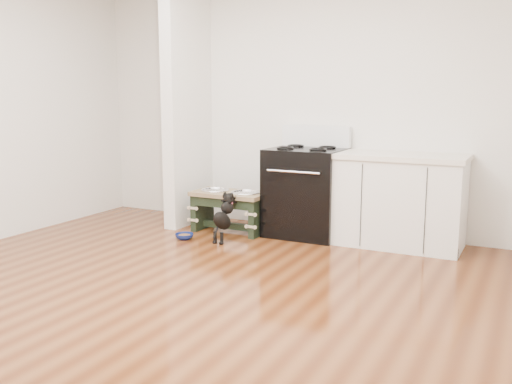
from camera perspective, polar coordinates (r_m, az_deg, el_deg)
name	(u,v)px	position (r m, az deg, el deg)	size (l,w,h in m)	color
ground	(167,294)	(4.40, -8.88, -10.03)	(5.00, 5.00, 0.00)	#4C220D
room_shell	(161,74)	(4.14, -9.49, 11.55)	(5.00, 5.00, 5.00)	silver
partition_wall	(188,106)	(6.54, -6.86, 8.58)	(0.15, 0.80, 2.70)	silver
oven_range	(306,191)	(6.01, 5.02, 0.14)	(0.76, 0.69, 1.14)	black
cabinet_run	(400,200)	(5.75, 14.19, -0.82)	(1.24, 0.64, 0.91)	white
dog_feeder	(230,203)	(6.15, -2.65, -1.15)	(0.80, 0.43, 0.46)	black
puppy	(224,215)	(5.78, -3.21, -2.34)	(0.14, 0.41, 0.49)	black
floor_bowl	(184,236)	(5.94, -7.18, -4.42)	(0.21, 0.21, 0.06)	navy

